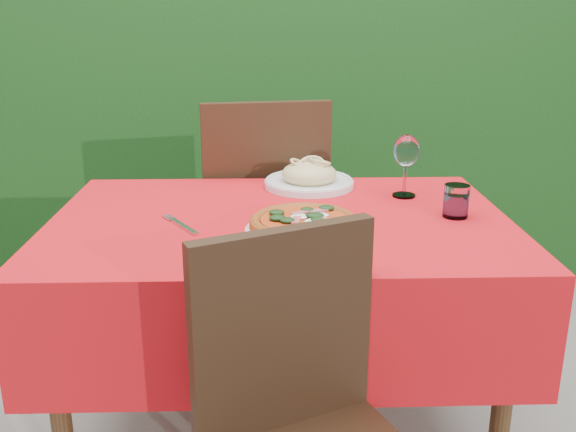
{
  "coord_description": "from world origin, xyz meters",
  "views": [
    {
      "loc": [
        -0.03,
        -1.68,
        1.3
      ],
      "look_at": [
        0.02,
        -0.05,
        0.77
      ],
      "focal_mm": 40.0,
      "sensor_mm": 36.0,
      "label": 1
    }
  ],
  "objects_px": {
    "pasta_plate": "(309,178)",
    "water_glass": "(456,203)",
    "chair_near": "(305,422)",
    "pizza_plate": "(304,226)",
    "fork": "(184,226)",
    "wine_glass": "(406,153)",
    "chair_far": "(263,212)"
  },
  "relations": [
    {
      "from": "pasta_plate",
      "to": "water_glass",
      "type": "distance_m",
      "value": 0.51
    },
    {
      "from": "chair_near",
      "to": "pizza_plate",
      "type": "bearing_deg",
      "value": 62.69
    },
    {
      "from": "chair_far",
      "to": "fork",
      "type": "height_order",
      "value": "chair_far"
    },
    {
      "from": "chair_near",
      "to": "pasta_plate",
      "type": "xyz_separation_m",
      "value": [
        0.06,
        0.91,
        0.27
      ]
    },
    {
      "from": "pasta_plate",
      "to": "fork",
      "type": "relative_size",
      "value": 1.4
    },
    {
      "from": "water_glass",
      "to": "pizza_plate",
      "type": "bearing_deg",
      "value": -161.75
    },
    {
      "from": "chair_far",
      "to": "wine_glass",
      "type": "xyz_separation_m",
      "value": [
        0.44,
        -0.42,
        0.31
      ]
    },
    {
      "from": "pasta_plate",
      "to": "wine_glass",
      "type": "xyz_separation_m",
      "value": [
        0.28,
        -0.12,
        0.11
      ]
    },
    {
      "from": "pasta_plate",
      "to": "water_glass",
      "type": "bearing_deg",
      "value": -40.59
    },
    {
      "from": "pizza_plate",
      "to": "water_glass",
      "type": "bearing_deg",
      "value": 18.25
    },
    {
      "from": "wine_glass",
      "to": "fork",
      "type": "bearing_deg",
      "value": -156.86
    },
    {
      "from": "pizza_plate",
      "to": "pasta_plate",
      "type": "relative_size",
      "value": 1.11
    },
    {
      "from": "chair_near",
      "to": "fork",
      "type": "bearing_deg",
      "value": 95.27
    },
    {
      "from": "chair_far",
      "to": "wine_glass",
      "type": "bearing_deg",
      "value": 127.87
    },
    {
      "from": "water_glass",
      "to": "wine_glass",
      "type": "height_order",
      "value": "wine_glass"
    },
    {
      "from": "pasta_plate",
      "to": "chair_far",
      "type": "bearing_deg",
      "value": 117.35
    },
    {
      "from": "chair_near",
      "to": "pasta_plate",
      "type": "distance_m",
      "value": 0.95
    },
    {
      "from": "chair_near",
      "to": "pasta_plate",
      "type": "bearing_deg",
      "value": 61.46
    },
    {
      "from": "pasta_plate",
      "to": "water_glass",
      "type": "relative_size",
      "value": 3.17
    },
    {
      "from": "chair_far",
      "to": "pizza_plate",
      "type": "relative_size",
      "value": 3.12
    },
    {
      "from": "fork",
      "to": "wine_glass",
      "type": "bearing_deg",
      "value": -9.12
    },
    {
      "from": "pizza_plate",
      "to": "fork",
      "type": "xyz_separation_m",
      "value": [
        -0.32,
        0.07,
        -0.02
      ]
    },
    {
      "from": "chair_far",
      "to": "pizza_plate",
      "type": "distance_m",
      "value": 0.8
    },
    {
      "from": "chair_near",
      "to": "wine_glass",
      "type": "distance_m",
      "value": 0.94
    },
    {
      "from": "chair_near",
      "to": "water_glass",
      "type": "bearing_deg",
      "value": 27.76
    },
    {
      "from": "chair_near",
      "to": "fork",
      "type": "relative_size",
      "value": 4.32
    },
    {
      "from": "wine_glass",
      "to": "fork",
      "type": "xyz_separation_m",
      "value": [
        -0.64,
        -0.27,
        -0.13
      ]
    },
    {
      "from": "chair_far",
      "to": "water_glass",
      "type": "relative_size",
      "value": 10.95
    },
    {
      "from": "pizza_plate",
      "to": "wine_glass",
      "type": "xyz_separation_m",
      "value": [
        0.33,
        0.35,
        0.11
      ]
    },
    {
      "from": "chair_near",
      "to": "pizza_plate",
      "type": "xyz_separation_m",
      "value": [
        0.02,
        0.44,
        0.27
      ]
    },
    {
      "from": "chair_near",
      "to": "pizza_plate",
      "type": "relative_size",
      "value": 2.77
    },
    {
      "from": "pizza_plate",
      "to": "wine_glass",
      "type": "relative_size",
      "value": 1.66
    }
  ]
}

